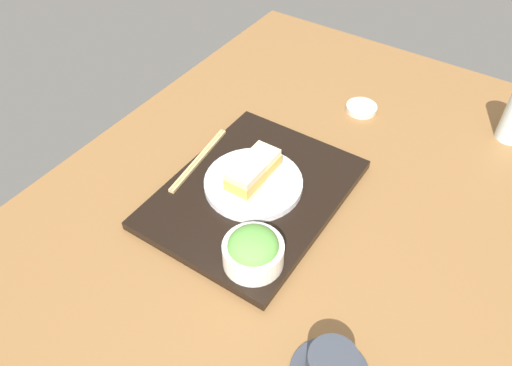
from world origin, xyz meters
TOP-DOWN VIEW (x-y plane):
  - ground_plane at (0.00, 0.00)cm, footprint 140.00×100.00cm
  - serving_tray at (5.34, -7.21)cm, footprint 44.11×33.80cm
  - sandwich_plate at (4.32, -7.93)cm, footprint 20.96×20.96cm
  - sandwich_near at (0.91, -8.07)cm, footprint 6.92×5.92cm
  - sandwich_far at (7.73, -7.78)cm, footprint 6.80×5.73cm
  - salad_bowl at (20.73, 3.02)cm, footprint 11.34×11.34cm
  - chopsticks_pair at (4.46, -22.59)cm, footprint 22.47×3.98cm
  - small_sauce_dish at (-35.44, -1.10)cm, footprint 7.91×7.91cm

SIDE VIEW (x-z plane):
  - ground_plane at x=0.00cm, z-range -3.00..0.00cm
  - small_sauce_dish at x=-35.44cm, z-range 0.00..1.46cm
  - serving_tray at x=5.34cm, z-range 0.00..2.00cm
  - chopsticks_pair at x=4.46cm, z-range 2.00..2.70cm
  - sandwich_plate at x=4.32cm, z-range 2.00..3.63cm
  - salad_bowl at x=20.73cm, z-range 1.73..9.09cm
  - sandwich_near at x=0.91cm, z-range 3.63..8.74cm
  - sandwich_far at x=7.73cm, z-range 3.63..9.40cm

